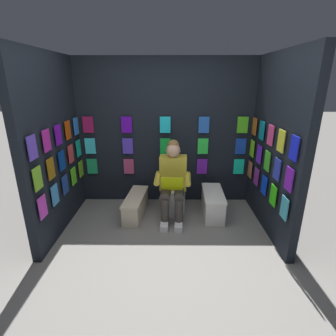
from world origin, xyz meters
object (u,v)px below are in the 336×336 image
object	(u,v)px
person_reading	(173,181)
comic_longbox_far	(136,205)
comic_longbox_near	(213,203)
toilet	(173,191)

from	to	relation	value
person_reading	comic_longbox_far	bearing A→B (deg)	-2.12
comic_longbox_near	comic_longbox_far	bearing A→B (deg)	3.68
toilet	person_reading	distance (m)	0.35
person_reading	comic_longbox_near	distance (m)	0.75
comic_longbox_near	comic_longbox_far	distance (m)	1.20
toilet	comic_longbox_near	xyz separation A→B (m)	(-0.61, 0.14, -0.13)
toilet	comic_longbox_near	world-z (taller)	toilet
toilet	comic_longbox_near	bearing A→B (deg)	169.95
person_reading	comic_longbox_far	xyz separation A→B (m)	(0.57, -0.05, -0.43)
toilet	comic_longbox_far	distance (m)	0.63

